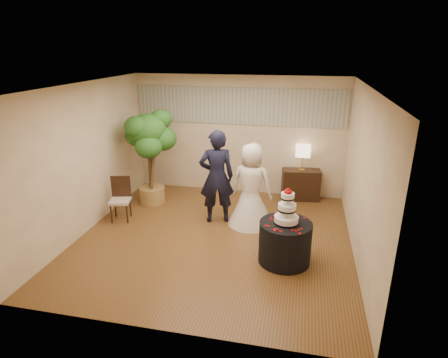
% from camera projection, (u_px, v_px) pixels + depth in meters
% --- Properties ---
extents(floor, '(5.00, 5.00, 0.00)m').
position_uv_depth(floor, '(214.00, 238.00, 7.05)').
color(floor, brown).
rests_on(floor, ground).
extents(ceiling, '(5.00, 5.00, 0.00)m').
position_uv_depth(ceiling, '(213.00, 86.00, 6.11)').
color(ceiling, white).
rests_on(ceiling, wall_back).
extents(wall_back, '(5.00, 0.06, 2.80)m').
position_uv_depth(wall_back, '(238.00, 136.00, 8.88)').
color(wall_back, beige).
rests_on(wall_back, ground).
extents(wall_front, '(5.00, 0.06, 2.80)m').
position_uv_depth(wall_front, '(162.00, 233.00, 4.28)').
color(wall_front, beige).
rests_on(wall_front, ground).
extents(wall_left, '(0.06, 5.00, 2.80)m').
position_uv_depth(wall_left, '(85.00, 159.00, 7.08)').
color(wall_left, beige).
rests_on(wall_left, ground).
extents(wall_right, '(0.06, 5.00, 2.80)m').
position_uv_depth(wall_right, '(363.00, 177.00, 6.09)').
color(wall_right, beige).
rests_on(wall_right, ground).
extents(mural_border, '(4.90, 0.02, 0.85)m').
position_uv_depth(mural_border, '(239.00, 106.00, 8.63)').
color(mural_border, '#A0A397').
rests_on(mural_border, wall_back).
extents(groom, '(0.81, 0.66, 1.91)m').
position_uv_depth(groom, '(217.00, 177.00, 7.44)').
color(groom, black).
rests_on(groom, floor).
extents(bride, '(1.05, 1.05, 1.68)m').
position_uv_depth(bride, '(251.00, 185.00, 7.36)').
color(bride, white).
rests_on(bride, floor).
extents(cake_table, '(0.87, 0.87, 0.71)m').
position_uv_depth(cake_table, '(285.00, 242.00, 6.19)').
color(cake_table, black).
rests_on(cake_table, floor).
extents(wedding_cake, '(0.40, 0.40, 0.61)m').
position_uv_depth(wedding_cake, '(287.00, 206.00, 5.96)').
color(wedding_cake, white).
rests_on(wedding_cake, cake_table).
extents(console, '(0.91, 0.51, 0.72)m').
position_uv_depth(console, '(301.00, 185.00, 8.72)').
color(console, black).
rests_on(console, floor).
extents(table_lamp, '(0.33, 0.33, 0.58)m').
position_uv_depth(table_lamp, '(303.00, 158.00, 8.50)').
color(table_lamp, '#D6B98D').
rests_on(table_lamp, console).
extents(ficus_tree, '(1.18, 1.18, 2.16)m').
position_uv_depth(ficus_tree, '(150.00, 157.00, 8.30)').
color(ficus_tree, '#265D1D').
rests_on(ficus_tree, floor).
extents(side_chair, '(0.50, 0.52, 0.90)m').
position_uv_depth(side_chair, '(120.00, 200.00, 7.64)').
color(side_chair, black).
rests_on(side_chair, floor).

